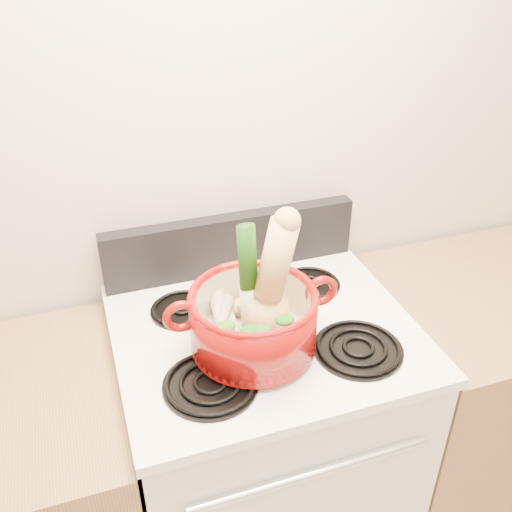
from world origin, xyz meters
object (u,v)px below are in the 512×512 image
object	(u,v)px
leek	(249,279)
squash	(268,279)
dutch_oven	(253,320)
stove_body	(264,452)

from	to	relation	value
leek	squash	bearing A→B (deg)	-23.52
dutch_oven	squash	size ratio (longest dim) A/B	1.03
stove_body	squash	size ratio (longest dim) A/B	3.08
dutch_oven	squash	distance (m)	0.11
squash	leek	size ratio (longest dim) A/B	1.01
stove_body	leek	xyz separation A→B (m)	(-0.06, -0.05, 0.69)
dutch_oven	leek	bearing A→B (deg)	95.75
squash	leek	xyz separation A→B (m)	(-0.04, 0.01, -0.00)
stove_body	squash	bearing A→B (deg)	-104.98
stove_body	dutch_oven	world-z (taller)	dutch_oven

